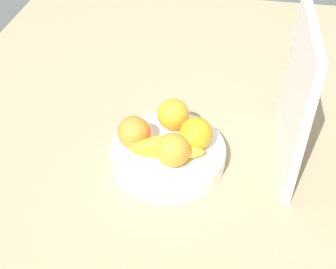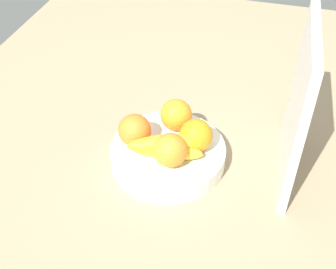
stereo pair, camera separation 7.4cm
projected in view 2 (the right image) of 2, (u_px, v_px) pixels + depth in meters
ground_plane at (179, 157)px, 110.53cm from camera, size 180.00×140.00×3.00cm
fruit_bowl at (168, 154)px, 105.87cm from camera, size 27.14×27.14×4.53cm
orange_front_left at (176, 115)px, 107.22cm from camera, size 7.74×7.74×7.74cm
orange_front_right at (135, 130)px, 102.99cm from camera, size 7.74×7.74×7.74cm
orange_center at (169, 150)px, 98.05cm from camera, size 7.74×7.74×7.74cm
orange_back_left at (196, 135)px, 101.66cm from camera, size 7.74×7.74×7.74cm
banana_bunch at (165, 147)px, 99.92cm from camera, size 10.14×17.36×6.20cm
cutting_board at (298, 109)px, 93.61cm from camera, size 28.05×2.90×36.00cm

